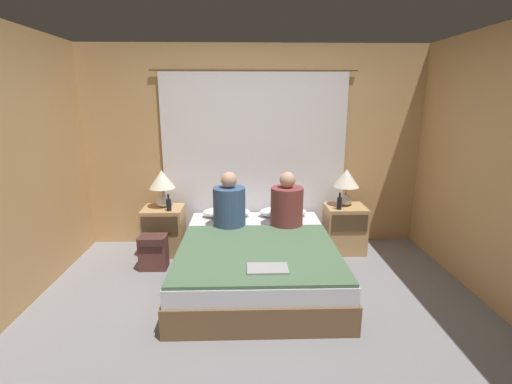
% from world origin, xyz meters
% --- Properties ---
extents(ground_plane, '(16.00, 16.00, 0.00)m').
position_xyz_m(ground_plane, '(0.00, 0.00, 0.00)').
color(ground_plane, gray).
extents(wall_back, '(4.36, 0.06, 2.50)m').
position_xyz_m(wall_back, '(0.00, 1.79, 1.25)').
color(wall_back, tan).
rests_on(wall_back, ground_plane).
extents(curtain_panel, '(2.50, 0.02, 2.20)m').
position_xyz_m(curtain_panel, '(0.00, 1.72, 1.10)').
color(curtain_panel, white).
rests_on(curtain_panel, ground_plane).
extents(bed, '(1.59, 2.04, 0.43)m').
position_xyz_m(bed, '(0.00, 0.65, 0.21)').
color(bed, brown).
rests_on(bed, ground_plane).
extents(nightstand_left, '(0.48, 0.43, 0.58)m').
position_xyz_m(nightstand_left, '(-1.11, 1.39, 0.29)').
color(nightstand_left, tan).
rests_on(nightstand_left, ground_plane).
extents(nightstand_right, '(0.48, 0.43, 0.58)m').
position_xyz_m(nightstand_right, '(1.11, 1.39, 0.29)').
color(nightstand_right, tan).
rests_on(nightstand_right, ground_plane).
extents(lamp_left, '(0.31, 0.31, 0.45)m').
position_xyz_m(lamp_left, '(-1.11, 1.44, 0.88)').
color(lamp_left, silver).
rests_on(lamp_left, nightstand_left).
extents(lamp_right, '(0.31, 0.31, 0.45)m').
position_xyz_m(lamp_right, '(1.11, 1.44, 0.88)').
color(lamp_right, silver).
rests_on(lamp_right, nightstand_right).
extents(pillow_left, '(0.59, 0.31, 0.12)m').
position_xyz_m(pillow_left, '(-0.35, 1.48, 0.49)').
color(pillow_left, white).
rests_on(pillow_left, bed).
extents(pillow_right, '(0.59, 0.31, 0.12)m').
position_xyz_m(pillow_right, '(0.35, 1.48, 0.49)').
color(pillow_right, white).
rests_on(pillow_right, bed).
extents(blanket_on_bed, '(1.53, 1.41, 0.03)m').
position_xyz_m(blanket_on_bed, '(0.00, 0.37, 0.44)').
color(blanket_on_bed, '#4C6B4C').
rests_on(blanket_on_bed, bed).
extents(person_left_in_bed, '(0.37, 0.37, 0.64)m').
position_xyz_m(person_left_in_bed, '(-0.30, 1.11, 0.69)').
color(person_left_in_bed, '#38517A').
rests_on(person_left_in_bed, bed).
extents(person_right_in_bed, '(0.37, 0.37, 0.64)m').
position_xyz_m(person_right_in_bed, '(0.36, 1.11, 0.68)').
color(person_right_in_bed, brown).
rests_on(person_right_in_bed, bed).
extents(beer_bottle_on_left_stand, '(0.06, 0.06, 0.20)m').
position_xyz_m(beer_bottle_on_left_stand, '(-1.01, 1.27, 0.65)').
color(beer_bottle_on_left_stand, black).
rests_on(beer_bottle_on_left_stand, nightstand_left).
extents(beer_bottle_on_right_stand, '(0.06, 0.06, 0.20)m').
position_xyz_m(beer_bottle_on_right_stand, '(1.00, 1.27, 0.66)').
color(beer_bottle_on_right_stand, black).
rests_on(beer_bottle_on_right_stand, nightstand_right).
extents(laptop_on_bed, '(0.35, 0.21, 0.02)m').
position_xyz_m(laptop_on_bed, '(0.07, -0.05, 0.47)').
color(laptop_on_bed, '#9EA0A5').
rests_on(laptop_on_bed, blanket_on_bed).
extents(backpack_on_floor, '(0.30, 0.22, 0.39)m').
position_xyz_m(backpack_on_floor, '(-1.15, 0.94, 0.22)').
color(backpack_on_floor, brown).
rests_on(backpack_on_floor, ground_plane).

